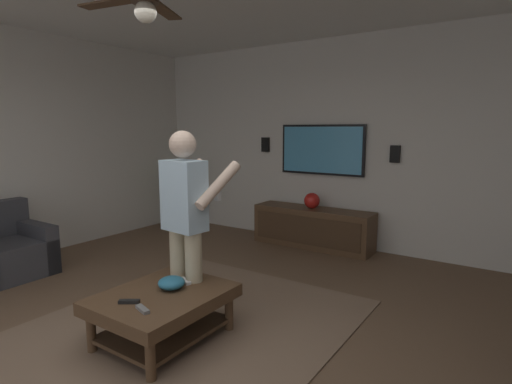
{
  "coord_description": "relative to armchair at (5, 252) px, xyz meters",
  "views": [
    {
      "loc": [
        -1.76,
        -2.11,
        1.65
      ],
      "look_at": [
        1.34,
        -0.01,
        1.07
      ],
      "focal_mm": 28.62,
      "sensor_mm": 36.0,
      "label": 1
    }
  ],
  "objects": [
    {
      "name": "armchair",
      "position": [
        0.0,
        0.0,
        0.0
      ],
      "size": [
        0.81,
        0.82,
        0.82
      ],
      "rotation": [
        0.0,
        0.0,
        -1.56
      ],
      "color": "#38383D",
      "rests_on": "ground"
    },
    {
      "name": "coffee_table",
      "position": [
        -0.02,
        -2.57,
        0.02
      ],
      "size": [
        1.0,
        0.8,
        0.4
      ],
      "color": "#513823",
      "rests_on": "ground"
    },
    {
      "name": "remote_black",
      "position": [
        -0.29,
        -2.52,
        0.13
      ],
      "size": [
        0.12,
        0.15,
        0.02
      ],
      "primitive_type": "cube",
      "rotation": [
        0.0,
        0.0,
        5.32
      ],
      "color": "black",
      "rests_on": "coffee_table"
    },
    {
      "name": "wall_back_tv",
      "position": [
        3.33,
        -2.74,
        1.17
      ],
      "size": [
        0.1,
        6.7,
        2.89
      ],
      "primitive_type": "cube",
      "color": "silver",
      "rests_on": "ground"
    },
    {
      "name": "bowl",
      "position": [
        0.07,
        -2.57,
        0.17
      ],
      "size": [
        0.21,
        0.21,
        0.1
      ],
      "primitive_type": "ellipsoid",
      "color": "teal",
      "rests_on": "coffee_table"
    },
    {
      "name": "remote_white",
      "position": [
        0.23,
        -2.57,
        0.13
      ],
      "size": [
        0.1,
        0.16,
        0.02
      ],
      "primitive_type": "cube",
      "rotation": [
        0.0,
        0.0,
        4.34
      ],
      "color": "white",
      "rests_on": "coffee_table"
    },
    {
      "name": "wall_speaker_left",
      "position": [
        3.25,
        -3.4,
        1.05
      ],
      "size": [
        0.06,
        0.12,
        0.22
      ],
      "primitive_type": "cube",
      "color": "black"
    },
    {
      "name": "vase_round",
      "position": [
        2.99,
        -2.36,
        0.38
      ],
      "size": [
        0.22,
        0.22,
        0.22
      ],
      "primitive_type": "sphere",
      "color": "red",
      "rests_on": "media_console"
    },
    {
      "name": "ground_plane",
      "position": [
        -0.34,
        -2.74,
        -0.28
      ],
      "size": [
        8.69,
        8.69,
        0.0
      ],
      "primitive_type": "plane",
      "color": "brown"
    },
    {
      "name": "potted_plant_tall",
      "position": [
        2.81,
        0.07,
        0.36
      ],
      "size": [
        0.42,
        0.47,
        0.93
      ],
      "color": "#4C4C51",
      "rests_on": "ground"
    },
    {
      "name": "wall_speaker_right",
      "position": [
        3.25,
        -1.42,
        1.13
      ],
      "size": [
        0.06,
        0.12,
        0.22
      ],
      "primitive_type": "cube",
      "color": "black"
    },
    {
      "name": "area_rug",
      "position": [
        0.18,
        -2.57,
        -0.27
      ],
      "size": [
        2.93,
        2.39,
        0.01
      ],
      "primitive_type": "cube",
      "color": "#7A604C",
      "rests_on": "ground"
    },
    {
      "name": "remote_grey",
      "position": [
        -0.33,
        -2.7,
        0.13
      ],
      "size": [
        0.09,
        0.16,
        0.02
      ],
      "primitive_type": "cube",
      "rotation": [
        0.0,
        0.0,
        4.42
      ],
      "color": "slate",
      "rests_on": "coffee_table"
    },
    {
      "name": "tv",
      "position": [
        3.24,
        -2.38,
        1.08
      ],
      "size": [
        0.05,
        1.26,
        0.71
      ],
      "rotation": [
        0.0,
        0.0,
        3.14
      ],
      "color": "black"
    },
    {
      "name": "person_standing",
      "position": [
        0.32,
        -2.52,
        0.65
      ],
      "size": [
        0.58,
        0.58,
        1.64
      ],
      "rotation": [
        0.0,
        0.0,
        -0.11
      ],
      "color": "#C6B793",
      "rests_on": "ground"
    },
    {
      "name": "media_console",
      "position": [
        3.0,
        -2.38,
        -0.0
      ],
      "size": [
        0.45,
        1.7,
        0.55
      ],
      "rotation": [
        0.0,
        0.0,
        3.14
      ],
      "color": "#513823",
      "rests_on": "ground"
    },
    {
      "name": "ceiling_fan",
      "position": [
        0.04,
        -2.43,
        2.28
      ],
      "size": [
        1.17,
        1.19,
        0.46
      ],
      "color": "#4C3828"
    }
  ]
}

